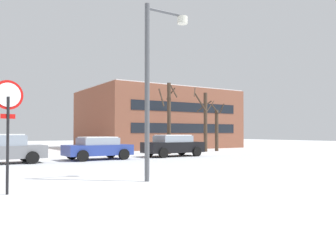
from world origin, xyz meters
TOP-DOWN VIEW (x-y plane):
  - ground_plane at (0.00, 0.00)m, footprint 120.00×120.00m
  - road_surface at (0.00, 3.04)m, footprint 80.00×8.09m
  - stop_sign at (-2.79, -2.08)m, footprint 0.75×0.15m
  - street_lamp at (1.67, -1.89)m, footprint 1.67×0.36m
  - parked_car_blue at (3.35, 7.62)m, footprint 3.86×2.16m
  - parked_car_black at (8.64, 7.57)m, footprint 4.14×2.02m
  - tree_far_mid at (14.13, 11.03)m, footprint 2.23×2.06m
  - tree_far_right at (15.59, 11.23)m, footprint 1.73×1.73m
  - tree_far_left at (9.84, 9.97)m, footprint 1.41×1.41m
  - building_far_right at (15.23, 20.79)m, footprint 15.01×11.43m

SIDE VIEW (x-z plane):
  - ground_plane at x=0.00m, z-range 0.00..0.00m
  - road_surface at x=0.00m, z-range 0.00..0.00m
  - parked_car_blue at x=3.35m, z-range 0.02..1.38m
  - parked_car_black at x=8.64m, z-range 0.02..1.47m
  - tree_far_right at x=15.59m, z-range -0.25..4.23m
  - stop_sign at x=-2.79m, z-range 0.59..3.52m
  - tree_far_mid at x=14.13m, z-range -0.08..5.52m
  - tree_far_left at x=9.84m, z-range 0.15..5.49m
  - building_far_right at x=15.23m, z-range 0.00..6.17m
  - street_lamp at x=1.67m, z-range 0.63..6.45m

